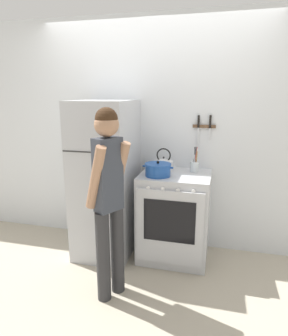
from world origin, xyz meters
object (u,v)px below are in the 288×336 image
object	(u,v)px
refrigerator	(106,179)
tea_kettle	(164,164)
dutch_oven_pot	(158,170)
stove_range	(174,216)
utensil_jar	(195,166)
person	(109,195)

from	to	relation	value
refrigerator	tea_kettle	distance (m)	0.64
dutch_oven_pot	tea_kettle	xyz separation A→B (m)	(0.01, 0.24, 0.00)
tea_kettle	stove_range	bearing A→B (deg)	-44.79
tea_kettle	refrigerator	bearing A→B (deg)	-163.40
dutch_oven_pot	refrigerator	bearing A→B (deg)	173.85
stove_range	tea_kettle	xyz separation A→B (m)	(-0.15, 0.15, 0.53)
utensil_jar	stove_range	bearing A→B (deg)	-139.62
stove_range	tea_kettle	distance (m)	0.57
refrigerator	person	distance (m)	0.79
tea_kettle	person	size ratio (longest dim) A/B	0.15
refrigerator	tea_kettle	bearing A→B (deg)	16.60
dutch_oven_pot	person	world-z (taller)	person
stove_range	person	bearing A→B (deg)	-119.74
refrigerator	utensil_jar	size ratio (longest dim) A/B	6.18
refrigerator	stove_range	world-z (taller)	refrigerator
utensil_jar	person	xyz separation A→B (m)	(-0.61, -0.91, -0.07)
dutch_oven_pot	person	distance (m)	0.72
stove_range	utensil_jar	bearing A→B (deg)	40.38
utensil_jar	dutch_oven_pot	bearing A→B (deg)	-144.08
tea_kettle	person	bearing A→B (deg)	-107.43
dutch_oven_pot	stove_range	bearing A→B (deg)	30.28
tea_kettle	utensil_jar	xyz separation A→B (m)	(0.33, 0.01, -0.00)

